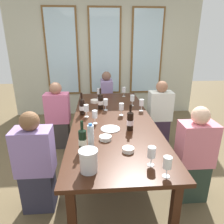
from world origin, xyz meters
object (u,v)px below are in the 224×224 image
(dining_table, at_px, (113,123))
(wine_glass_6, at_px, (99,91))
(wine_glass_2, at_px, (142,103))
(seated_person_3, at_px, (194,157))
(seated_person_0, at_px, (58,117))
(white_plate_0, at_px, (110,129))
(wine_glass_8, at_px, (121,107))
(seated_person_1, at_px, (160,115))
(tasting_bowl_0, at_px, (95,101))
(wine_glass_7, at_px, (106,103))
(wine_glass_9, at_px, (124,90))
(wine_glass_4, at_px, (86,109))
(wine_glass_0, at_px, (132,98))
(wine_glass_5, at_px, (167,164))
(metal_pitcher, at_px, (89,161))
(wine_bottle_0, at_px, (82,106))
(tasting_bowl_1, at_px, (105,138))
(seated_person_4, at_px, (107,99))
(tasting_bowl_2, at_px, (128,150))
(seated_person_2, at_px, (36,165))
(wine_glass_3, at_px, (152,153))
(wine_bottle_3, at_px, (130,121))
(wine_glass_1, at_px, (95,115))
(wine_bottle_1, at_px, (100,101))
(wine_bottle_2, at_px, (83,140))
(water_bottle, at_px, (91,135))

(dining_table, relative_size, wine_glass_6, 15.41)
(wine_glass_2, distance_m, seated_person_3, 1.09)
(wine_glass_6, xyz_separation_m, seated_person_0, (-0.68, -0.37, -0.34))
(white_plate_0, height_order, wine_glass_8, wine_glass_8)
(seated_person_1, bearing_deg, tasting_bowl_0, 174.81)
(wine_glass_7, distance_m, wine_glass_9, 0.83)
(wine_glass_4, relative_size, wine_glass_8, 1.00)
(wine_glass_0, height_order, wine_glass_7, same)
(wine_glass_5, xyz_separation_m, wine_glass_6, (-0.49, 2.28, 0.00))
(metal_pitcher, relative_size, seated_person_0, 0.17)
(wine_glass_6, relative_size, seated_person_3, 0.16)
(wine_bottle_0, distance_m, tasting_bowl_1, 0.85)
(seated_person_4, bearing_deg, tasting_bowl_2, -88.17)
(wine_bottle_0, relative_size, wine_glass_6, 1.81)
(wine_glass_7, height_order, seated_person_2, seated_person_2)
(metal_pitcher, relative_size, wine_glass_0, 1.09)
(wine_glass_3, distance_m, wine_glass_9, 2.19)
(tasting_bowl_2, xyz_separation_m, wine_glass_0, (0.27, 1.40, 0.10))
(tasting_bowl_0, xyz_separation_m, tasting_bowl_1, (0.12, -1.34, -0.00))
(metal_pitcher, distance_m, wine_bottle_3, 0.88)
(dining_table, relative_size, wine_glass_1, 15.41)
(metal_pitcher, distance_m, wine_bottle_1, 1.55)
(seated_person_1, bearing_deg, wine_glass_2, -138.33)
(wine_bottle_3, height_order, wine_glass_0, wine_bottle_3)
(tasting_bowl_0, relative_size, wine_glass_3, 0.82)
(seated_person_0, bearing_deg, seated_person_2, -90.00)
(white_plate_0, distance_m, wine_glass_0, 0.97)
(white_plate_0, bearing_deg, wine_glass_9, 76.49)
(wine_bottle_2, xyz_separation_m, wine_bottle_3, (0.52, 0.43, 0.00))
(wine_bottle_1, height_order, wine_bottle_2, wine_bottle_1)
(tasting_bowl_0, distance_m, wine_glass_4, 0.66)
(wine_bottle_1, relative_size, tasting_bowl_0, 2.27)
(wine_glass_1, bearing_deg, wine_bottle_2, -99.67)
(tasting_bowl_0, height_order, wine_glass_8, wine_glass_8)
(wine_bottle_3, bearing_deg, wine_glass_9, 85.44)
(wine_glass_5, height_order, seated_person_3, seated_person_3)
(wine_glass_7, height_order, seated_person_3, seated_person_3)
(tasting_bowl_0, relative_size, seated_person_4, 0.13)
(water_bottle, relative_size, seated_person_0, 0.22)
(white_plate_0, relative_size, water_bottle, 0.95)
(dining_table, height_order, tasting_bowl_0, tasting_bowl_0)
(tasting_bowl_0, distance_m, seated_person_3, 1.80)
(wine_glass_5, relative_size, wine_glass_9, 1.00)
(wine_glass_1, xyz_separation_m, seated_person_3, (1.08, -0.52, -0.33))
(wine_bottle_1, bearing_deg, wine_glass_6, 91.54)
(white_plate_0, distance_m, wine_glass_9, 1.48)
(seated_person_0, relative_size, seated_person_1, 1.00)
(wine_bottle_2, distance_m, wine_glass_4, 0.90)
(wine_bottle_2, height_order, seated_person_4, seated_person_4)
(wine_glass_0, xyz_separation_m, wine_glass_9, (-0.06, 0.56, -0.00))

